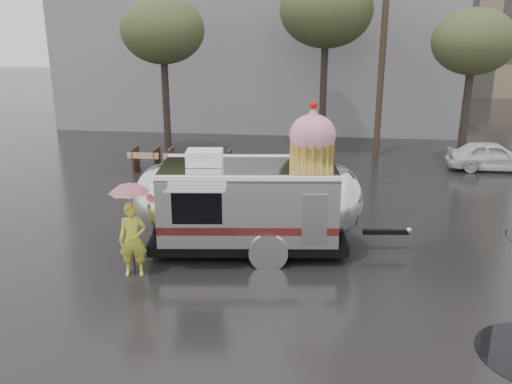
# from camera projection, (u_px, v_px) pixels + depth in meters

# --- Properties ---
(ground) EXTENTS (120.00, 120.00, 0.00)m
(ground) POSITION_uv_depth(u_px,v_px,m) (311.00, 300.00, 11.92)
(ground) COLOR black
(ground) RESTS_ON ground
(puddles) EXTENTS (11.08, 8.28, 0.01)m
(puddles) POSITION_uv_depth(u_px,v_px,m) (497.00, 278.00, 12.96)
(puddles) COLOR black
(puddles) RESTS_ON ground
(grey_building) EXTENTS (22.00, 12.00, 13.00)m
(grey_building) POSITION_uv_depth(u_px,v_px,m) (261.00, 11.00, 33.16)
(grey_building) COLOR slate
(grey_building) RESTS_ON ground
(utility_pole) EXTENTS (1.60, 0.28, 9.00)m
(utility_pole) POSITION_uv_depth(u_px,v_px,m) (383.00, 52.00, 23.47)
(utility_pole) COLOR #473323
(utility_pole) RESTS_ON ground
(tree_left) EXTENTS (3.64, 3.64, 6.95)m
(tree_left) POSITION_uv_depth(u_px,v_px,m) (163.00, 31.00, 23.43)
(tree_left) COLOR #382D26
(tree_left) RESTS_ON ground
(tree_mid) EXTENTS (4.20, 4.20, 8.03)m
(tree_mid) POSITION_uv_depth(u_px,v_px,m) (326.00, 11.00, 24.21)
(tree_mid) COLOR #382D26
(tree_mid) RESTS_ON ground
(tree_right) EXTENTS (3.36, 3.36, 6.42)m
(tree_right) POSITION_uv_depth(u_px,v_px,m) (473.00, 43.00, 21.97)
(tree_right) COLOR #382D26
(tree_right) RESTS_ON ground
(barricade_row) EXTENTS (4.30, 0.80, 1.00)m
(barricade_row) POSITION_uv_depth(u_px,v_px,m) (182.00, 160.00, 21.87)
(barricade_row) COLOR #473323
(barricade_row) RESTS_ON ground
(airstream_trailer) EXTENTS (7.52, 3.43, 4.07)m
(airstream_trailer) POSITION_uv_depth(u_px,v_px,m) (252.00, 199.00, 14.17)
(airstream_trailer) COLOR silver
(airstream_trailer) RESTS_ON ground
(person_left) EXTENTS (0.73, 0.57, 1.81)m
(person_left) POSITION_uv_depth(u_px,v_px,m) (133.00, 240.00, 12.88)
(person_left) COLOR #D4D93A
(person_left) RESTS_ON ground
(umbrella_pink) EXTENTS (1.15, 1.15, 2.33)m
(umbrella_pink) POSITION_uv_depth(u_px,v_px,m) (130.00, 198.00, 12.57)
(umbrella_pink) COLOR pink
(umbrella_pink) RESTS_ON ground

